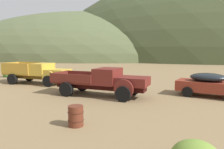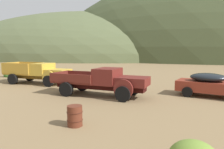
{
  "view_description": "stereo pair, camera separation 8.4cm",
  "coord_description": "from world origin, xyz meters",
  "px_view_note": "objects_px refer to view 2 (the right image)",
  "views": [
    {
      "loc": [
        14.53,
        -9.78,
        3.11
      ],
      "look_at": [
        10.49,
        6.18,
        1.18
      ],
      "focal_mm": 34.07,
      "sensor_mm": 36.0,
      "label": 1
    },
    {
      "loc": [
        14.61,
        -9.76,
        3.11
      ],
      "look_at": [
        10.49,
        6.18,
        1.18
      ],
      "focal_mm": 34.07,
      "sensor_mm": 36.0,
      "label": 2
    }
  ],
  "objects_px": {
    "truck_oxblood": "(107,82)",
    "truck_faded_yellow": "(41,73)",
    "oil_drum_foreground": "(75,116)",
    "car_rust_red": "(214,85)"
  },
  "relations": [
    {
      "from": "truck_oxblood",
      "to": "truck_faded_yellow",
      "type": "bearing_deg",
      "value": 161.63
    },
    {
      "from": "truck_oxblood",
      "to": "oil_drum_foreground",
      "type": "height_order",
      "value": "truck_oxblood"
    },
    {
      "from": "truck_oxblood",
      "to": "car_rust_red",
      "type": "height_order",
      "value": "truck_oxblood"
    },
    {
      "from": "truck_oxblood",
      "to": "oil_drum_foreground",
      "type": "distance_m",
      "value": 5.73
    },
    {
      "from": "car_rust_red",
      "to": "oil_drum_foreground",
      "type": "bearing_deg",
      "value": -115.87
    },
    {
      "from": "truck_faded_yellow",
      "to": "oil_drum_foreground",
      "type": "height_order",
      "value": "truck_faded_yellow"
    },
    {
      "from": "oil_drum_foreground",
      "to": "truck_faded_yellow",
      "type": "bearing_deg",
      "value": 128.96
    },
    {
      "from": "truck_faded_yellow",
      "to": "oil_drum_foreground",
      "type": "distance_m",
      "value": 11.88
    },
    {
      "from": "truck_faded_yellow",
      "to": "truck_oxblood",
      "type": "distance_m",
      "value": 8.0
    },
    {
      "from": "oil_drum_foreground",
      "to": "car_rust_red",
      "type": "bearing_deg",
      "value": 47.6
    }
  ]
}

